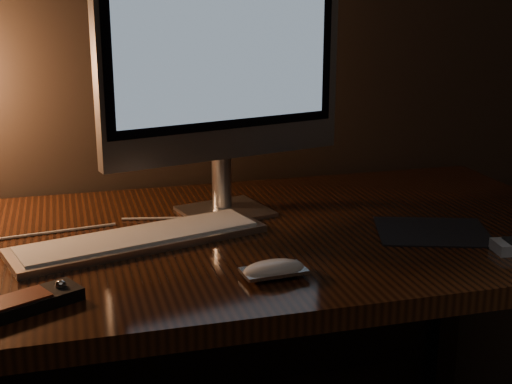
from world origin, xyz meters
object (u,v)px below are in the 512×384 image
object	(u,v)px
keyboard	(140,239)
mouse	(274,272)
desk	(197,283)
media_remote	(27,302)
monitor	(224,57)

from	to	relation	value
keyboard	mouse	distance (m)	0.30
desk	keyboard	bearing A→B (deg)	-147.22
media_remote	mouse	bearing A→B (deg)	-24.39
desk	mouse	distance (m)	0.34
monitor	keyboard	size ratio (longest dim) A/B	1.16
mouse	media_remote	distance (m)	0.40
desk	keyboard	distance (m)	0.20
monitor	keyboard	world-z (taller)	monitor
keyboard	mouse	world-z (taller)	mouse
keyboard	media_remote	size ratio (longest dim) A/B	2.79
desk	media_remote	size ratio (longest dim) A/B	9.16
monitor	media_remote	distance (m)	0.64
monitor	keyboard	distance (m)	0.40
desk	keyboard	size ratio (longest dim) A/B	3.28
desk	mouse	xyz separation A→B (m)	(0.08, -0.31, 0.14)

